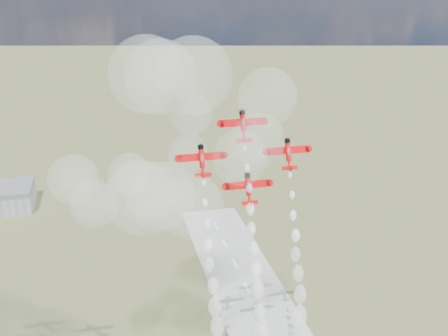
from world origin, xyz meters
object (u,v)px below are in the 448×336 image
plane_left (202,160)px  plane_right (288,153)px  plane_slot (248,188)px  plane_lead (243,125)px

plane_left → plane_right: 24.07m
plane_left → plane_slot: size_ratio=1.00×
plane_left → plane_right: size_ratio=1.00×
plane_left → plane_lead: bearing=14.1°
plane_left → plane_slot: (12.04, -3.02, -7.87)m
plane_right → plane_lead: bearing=165.9°
plane_lead → plane_slot: plane_lead is taller
plane_left → plane_slot: bearing=-14.1°
plane_lead → plane_slot: size_ratio=1.00×
plane_lead → plane_right: plane_lead is taller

